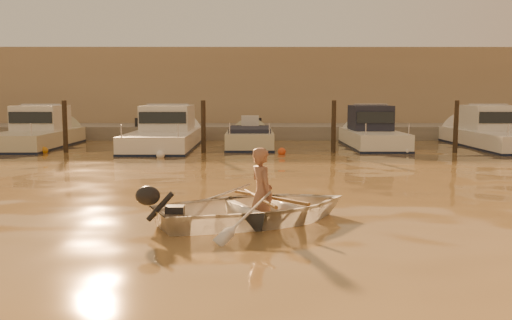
{
  "coord_description": "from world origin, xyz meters",
  "views": [
    {
      "loc": [
        1.74,
        -8.04,
        2.23
      ],
      "look_at": [
        1.79,
        4.78,
        0.75
      ],
      "focal_mm": 40.0,
      "sensor_mm": 36.0,
      "label": 1
    }
  ],
  "objects_px": {
    "person": "(262,193)",
    "moored_boat_3": "(250,142)",
    "moored_boat_5": "(494,132)",
    "dinghy": "(257,208)",
    "moored_boat_4": "(373,132)",
    "moored_boat_1": "(36,133)",
    "waterfront_building": "(225,91)",
    "moored_boat_2": "(165,132)"
  },
  "relations": [
    {
      "from": "person",
      "to": "moored_boat_3",
      "type": "bearing_deg",
      "value": -23.07
    },
    {
      "from": "person",
      "to": "moored_boat_3",
      "type": "height_order",
      "value": "person"
    },
    {
      "from": "dinghy",
      "to": "moored_boat_1",
      "type": "relative_size",
      "value": 0.52
    },
    {
      "from": "moored_boat_1",
      "to": "waterfront_building",
      "type": "relative_size",
      "value": 0.15
    },
    {
      "from": "waterfront_building",
      "to": "person",
      "type": "bearing_deg",
      "value": -85.74
    },
    {
      "from": "person",
      "to": "moored_boat_1",
      "type": "relative_size",
      "value": 0.23
    },
    {
      "from": "moored_boat_3",
      "to": "waterfront_building",
      "type": "xyz_separation_m",
      "value": [
        -1.57,
        11.0,
        2.17
      ]
    },
    {
      "from": "moored_boat_4",
      "to": "moored_boat_5",
      "type": "height_order",
      "value": "same"
    },
    {
      "from": "person",
      "to": "moored_boat_1",
      "type": "height_order",
      "value": "moored_boat_1"
    },
    {
      "from": "moored_boat_5",
      "to": "person",
      "type": "bearing_deg",
      "value": -125.29
    },
    {
      "from": "moored_boat_2",
      "to": "waterfront_building",
      "type": "bearing_deg",
      "value": 79.7
    },
    {
      "from": "moored_boat_3",
      "to": "moored_boat_4",
      "type": "bearing_deg",
      "value": 0.0
    },
    {
      "from": "moored_boat_2",
      "to": "moored_boat_1",
      "type": "bearing_deg",
      "value": 180.0
    },
    {
      "from": "person",
      "to": "moored_boat_2",
      "type": "bearing_deg",
      "value": -9.01
    },
    {
      "from": "moored_boat_3",
      "to": "waterfront_building",
      "type": "height_order",
      "value": "waterfront_building"
    },
    {
      "from": "dinghy",
      "to": "moored_boat_5",
      "type": "bearing_deg",
      "value": -59.76
    },
    {
      "from": "dinghy",
      "to": "waterfront_building",
      "type": "bearing_deg",
      "value": -20.25
    },
    {
      "from": "dinghy",
      "to": "moored_boat_2",
      "type": "height_order",
      "value": "moored_boat_2"
    },
    {
      "from": "moored_boat_1",
      "to": "moored_boat_2",
      "type": "relative_size",
      "value": 0.82
    },
    {
      "from": "waterfront_building",
      "to": "moored_boat_5",
      "type": "bearing_deg",
      "value": -42.73
    },
    {
      "from": "moored_boat_2",
      "to": "moored_boat_5",
      "type": "distance_m",
      "value": 13.91
    },
    {
      "from": "person",
      "to": "moored_boat_1",
      "type": "xyz_separation_m",
      "value": [
        -9.32,
        14.17,
        0.12
      ]
    },
    {
      "from": "person",
      "to": "moored_boat_2",
      "type": "relative_size",
      "value": 0.19
    },
    {
      "from": "dinghy",
      "to": "person",
      "type": "relative_size",
      "value": 2.22
    },
    {
      "from": "person",
      "to": "moored_boat_5",
      "type": "distance_m",
      "value": 17.36
    },
    {
      "from": "waterfront_building",
      "to": "moored_boat_4",
      "type": "bearing_deg",
      "value": -58.42
    },
    {
      "from": "moored_boat_1",
      "to": "moored_boat_3",
      "type": "xyz_separation_m",
      "value": [
        9.02,
        0.0,
        -0.4
      ]
    },
    {
      "from": "person",
      "to": "moored_boat_5",
      "type": "bearing_deg",
      "value": -59.59
    },
    {
      "from": "moored_boat_4",
      "to": "moored_boat_5",
      "type": "xyz_separation_m",
      "value": [
        5.15,
        0.0,
        0.0
      ]
    },
    {
      "from": "moored_boat_1",
      "to": "moored_boat_3",
      "type": "bearing_deg",
      "value": 0.0
    },
    {
      "from": "dinghy",
      "to": "moored_boat_4",
      "type": "height_order",
      "value": "moored_boat_4"
    },
    {
      "from": "moored_boat_4",
      "to": "waterfront_building",
      "type": "xyz_separation_m",
      "value": [
        -6.76,
        11.0,
        1.77
      ]
    },
    {
      "from": "dinghy",
      "to": "moored_boat_3",
      "type": "height_order",
      "value": "moored_boat_3"
    },
    {
      "from": "dinghy",
      "to": "moored_boat_4",
      "type": "bearing_deg",
      "value": -43.59
    },
    {
      "from": "moored_boat_2",
      "to": "moored_boat_3",
      "type": "bearing_deg",
      "value": 0.0
    },
    {
      "from": "moored_boat_4",
      "to": "waterfront_building",
      "type": "relative_size",
      "value": 0.14
    },
    {
      "from": "moored_boat_5",
      "to": "waterfront_building",
      "type": "relative_size",
      "value": 0.17
    },
    {
      "from": "moored_boat_3",
      "to": "moored_boat_4",
      "type": "xyz_separation_m",
      "value": [
        5.19,
        0.0,
        0.4
      ]
    },
    {
      "from": "moored_boat_1",
      "to": "moored_boat_5",
      "type": "xyz_separation_m",
      "value": [
        19.35,
        0.0,
        0.0
      ]
    },
    {
      "from": "person",
      "to": "moored_boat_4",
      "type": "height_order",
      "value": "moored_boat_4"
    },
    {
      "from": "moored_boat_5",
      "to": "waterfront_building",
      "type": "bearing_deg",
      "value": 137.27
    },
    {
      "from": "moored_boat_2",
      "to": "moored_boat_4",
      "type": "height_order",
      "value": "same"
    }
  ]
}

